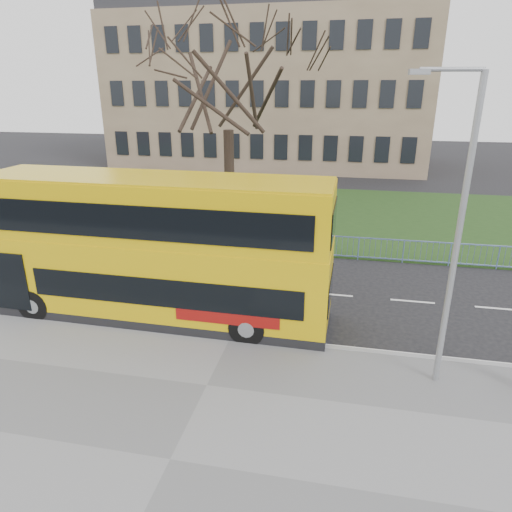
% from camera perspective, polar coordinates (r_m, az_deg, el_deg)
% --- Properties ---
extents(ground, '(120.00, 120.00, 0.00)m').
position_cam_1_polar(ground, '(16.11, -1.76, -7.65)').
color(ground, black).
rests_on(ground, ground).
extents(pavement, '(80.00, 10.50, 0.12)m').
position_cam_1_polar(pavement, '(10.84, -10.66, -23.91)').
color(pavement, slate).
rests_on(pavement, ground).
extents(kerb, '(80.00, 0.20, 0.14)m').
position_cam_1_polar(kerb, '(14.76, -3.15, -10.18)').
color(kerb, gray).
rests_on(kerb, ground).
extents(grass_verge, '(80.00, 15.40, 0.08)m').
position_cam_1_polar(grass_verge, '(29.31, 4.63, 5.43)').
color(grass_verge, '#1C3814').
rests_on(grass_verge, ground).
extents(guard_railing, '(40.00, 0.12, 1.10)m').
position_cam_1_polar(guard_railing, '(21.85, 2.16, 1.64)').
color(guard_railing, '#6C86C0').
rests_on(guard_railing, ground).
extents(bare_tree, '(8.98, 8.98, 12.82)m').
position_cam_1_polar(bare_tree, '(24.67, -3.52, 17.85)').
color(bare_tree, black).
rests_on(bare_tree, grass_verge).
extents(civic_building, '(30.00, 15.00, 14.00)m').
position_cam_1_polar(civic_building, '(49.53, 1.94, 19.72)').
color(civic_building, '#7F6850').
rests_on(civic_building, ground).
extents(yellow_bus, '(11.58, 2.92, 4.84)m').
position_cam_1_polar(yellow_bus, '(15.54, -12.25, 1.24)').
color(yellow_bus, '#E3B809').
rests_on(yellow_bus, ground).
extents(street_lamp, '(1.66, 0.37, 7.85)m').
position_cam_1_polar(street_lamp, '(11.89, 23.66, 3.30)').
color(street_lamp, gray).
rests_on(street_lamp, pavement).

